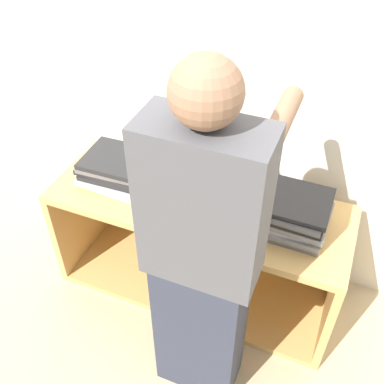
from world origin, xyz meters
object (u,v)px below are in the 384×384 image
(laptop_stack_right, at_px, (284,211))
(person, at_px, (203,262))
(laptop_stack_left, at_px, (122,169))
(laptop_open, at_px, (203,186))

(laptop_stack_right, bearing_deg, person, -113.74)
(laptop_stack_right, relative_size, person, 0.25)
(laptop_stack_left, height_order, person, person)
(laptop_stack_left, height_order, laptop_stack_right, laptop_stack_right)
(laptop_open, height_order, person, person)
(laptop_open, relative_size, person, 0.23)
(laptop_stack_left, relative_size, person, 0.25)
(laptop_stack_left, bearing_deg, laptop_open, 7.38)
(laptop_open, bearing_deg, laptop_stack_left, -172.62)
(laptop_stack_right, xyz_separation_m, person, (-0.20, -0.45, 0.08))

